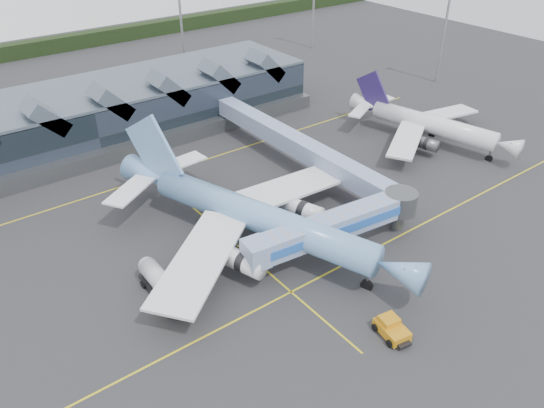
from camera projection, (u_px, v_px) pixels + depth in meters
ground at (253, 259)px, 69.02m from camera, size 260.00×260.00×0.00m
taxi_stripes at (213, 224)px, 75.79m from camera, size 120.00×60.00×0.01m
tree_line_far at (18, 51)px, 142.48m from camera, size 260.00×4.00×4.00m
terminal at (79, 119)px, 95.93m from camera, size 90.00×22.25×12.52m
light_masts at (165, 36)px, 115.60m from camera, size 132.40×42.56×22.45m
main_airliner at (251, 214)px, 70.00m from camera, size 38.45×45.26×14.97m
regional_jet at (427, 123)px, 97.42m from camera, size 29.55×32.79×11.33m
jet_bridge at (346, 223)px, 68.82m from camera, size 26.37×6.59×5.96m
fuel_truck at (162, 284)px, 62.11m from camera, size 2.89×9.64×3.23m
pushback_tug at (392, 328)px, 57.33m from camera, size 3.38×4.71×1.95m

